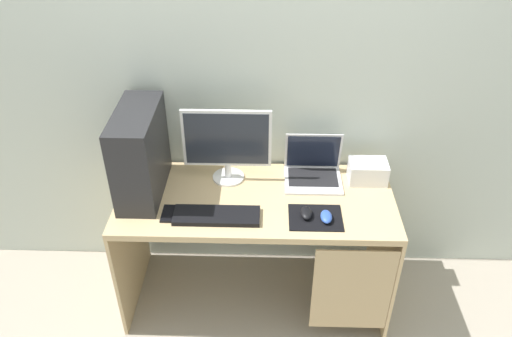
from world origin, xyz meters
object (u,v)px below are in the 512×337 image
object	(u,v)px
projector	(368,171)
keyboard	(217,216)
monitor	(227,144)
mouse_right	(326,217)
laptop	(313,170)
mouse_left	(306,213)
cell_phone	(169,214)
pc_tower	(140,153)

from	to	relation	value
projector	keyboard	xyz separation A→B (m)	(-0.78, -0.33, -0.05)
monitor	mouse_right	bearing A→B (deg)	-33.46
laptop	projector	world-z (taller)	laptop
laptop	projector	bearing A→B (deg)	-3.43
keyboard	monitor	bearing A→B (deg)	84.14
mouse_left	cell_phone	bearing A→B (deg)	-179.78
laptop	monitor	bearing A→B (deg)	-176.75
pc_tower	mouse_right	distance (m)	0.97
monitor	laptop	size ratio (longest dim) A/B	1.51
monitor	pc_tower	bearing A→B (deg)	-165.71
monitor	mouse_right	world-z (taller)	monitor
pc_tower	monitor	bearing A→B (deg)	14.29
monitor	mouse_left	distance (m)	0.54
mouse_left	cell_phone	size ratio (longest dim) A/B	0.74
mouse_left	mouse_right	world-z (taller)	same
mouse_right	cell_phone	distance (m)	0.77
keyboard	mouse_left	world-z (taller)	mouse_left
pc_tower	monitor	distance (m)	0.44
laptop	keyboard	distance (m)	0.60
laptop	projector	distance (m)	0.29
monitor	mouse_left	bearing A→B (deg)	-37.04
keyboard	projector	bearing A→B (deg)	23.15
projector	keyboard	size ratio (longest dim) A/B	0.48
keyboard	mouse_left	xyz separation A→B (m)	(0.44, 0.02, 0.01)
cell_phone	laptop	bearing A→B (deg)	24.63
cell_phone	keyboard	bearing A→B (deg)	-4.22
cell_phone	mouse_left	bearing A→B (deg)	0.22
projector	monitor	bearing A→B (deg)	-179.34
pc_tower	projector	bearing A→B (deg)	5.72
monitor	mouse_left	size ratio (longest dim) A/B	4.77
projector	mouse_right	world-z (taller)	projector
pc_tower	keyboard	size ratio (longest dim) A/B	1.12
pc_tower	cell_phone	world-z (taller)	pc_tower
pc_tower	monitor	xyz separation A→B (m)	(0.43, 0.11, -0.01)
monitor	laptop	xyz separation A→B (m)	(0.46, 0.03, -0.18)
monitor	laptop	bearing A→B (deg)	3.25
laptop	cell_phone	xyz separation A→B (m)	(-0.72, -0.33, -0.04)
mouse_right	projector	bearing A→B (deg)	53.83
cell_phone	pc_tower	bearing A→B (deg)	128.47
laptop	mouse_right	distance (m)	0.36
projector	mouse_left	distance (m)	0.46
projector	keyboard	bearing A→B (deg)	-156.85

